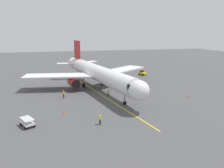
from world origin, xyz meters
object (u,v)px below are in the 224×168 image
airplane (97,73)px  ground_crew_loader (108,93)px  ground_crew_wing_walker (64,94)px  tug_near_nose (142,73)px  baggage_cart_portside (27,122)px  ground_crew_marshaller (100,119)px  safety_cone_nose_left (188,96)px  safety_cone_nose_right (64,112)px

airplane → ground_crew_loader: airplane is taller
ground_crew_wing_walker → tug_near_nose: ground_crew_wing_walker is taller
airplane → tug_near_nose: (-17.76, -13.38, -3.30)m
baggage_cart_portside → ground_crew_marshaller: bearing=169.0°
tug_near_nose → ground_crew_marshaller: bearing=58.6°
ground_crew_marshaller → safety_cone_nose_left: size_ratio=3.11×
ground_crew_wing_walker → ground_crew_loader: (-9.67, 1.42, 0.00)m
safety_cone_nose_left → safety_cone_nose_right: same height
ground_crew_wing_walker → tug_near_nose: 32.62m
ground_crew_wing_walker → baggage_cart_portside: 14.41m
tug_near_nose → baggage_cart_portside: size_ratio=0.93×
airplane → tug_near_nose: bearing=-143.0°
ground_crew_wing_walker → tug_near_nose: (-26.24, -19.37, -0.18)m
airplane → ground_crew_wing_walker: size_ratio=23.37×
ground_crew_loader → ground_crew_marshaller: bearing=71.8°
ground_crew_marshaller → ground_crew_wing_walker: size_ratio=1.00×
ground_crew_wing_walker → safety_cone_nose_right: size_ratio=3.11×
ground_crew_loader → safety_cone_nose_right: bearing=39.1°
ground_crew_wing_walker → baggage_cart_portside: size_ratio=0.58×
ground_crew_marshaller → safety_cone_nose_right: ground_crew_marshaller is taller
ground_crew_marshaller → tug_near_nose: bearing=-121.4°
ground_crew_marshaller → safety_cone_nose_right: bearing=-48.1°
ground_crew_marshaller → airplane: bearing=-99.0°
ground_crew_wing_walker → safety_cone_nose_right: 9.46m
ground_crew_loader → safety_cone_nose_left: (-17.05, 4.51, -0.61)m
ground_crew_wing_walker → baggage_cart_portside: bearing=66.5°
baggage_cart_portside → ground_crew_wing_walker: bearing=-113.5°
airplane → tug_near_nose: airplane is taller
airplane → ground_crew_wing_walker: 10.84m
ground_crew_marshaller → ground_crew_loader: size_ratio=1.00×
baggage_cart_portside → safety_cone_nose_right: baggage_cart_portside is taller
ground_crew_marshaller → ground_crew_wing_walker: (5.09, -15.33, 0.00)m
safety_cone_nose_left → baggage_cart_portside: bearing=12.7°
ground_crew_marshaller → tug_near_nose: size_ratio=0.62×
baggage_cart_portside → safety_cone_nose_right: bearing=-145.8°
ground_crew_wing_walker → ground_crew_loader: size_ratio=1.00×
ground_crew_wing_walker → ground_crew_loader: 9.77m
safety_cone_nose_left → airplane: bearing=-33.2°
airplane → safety_cone_nose_left: airplane is taller
ground_crew_marshaller → safety_cone_nose_left: ground_crew_marshaller is taller
tug_near_nose → safety_cone_nose_right: (26.43, 28.81, -0.43)m
ground_crew_wing_walker → safety_cone_nose_right: bearing=88.8°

